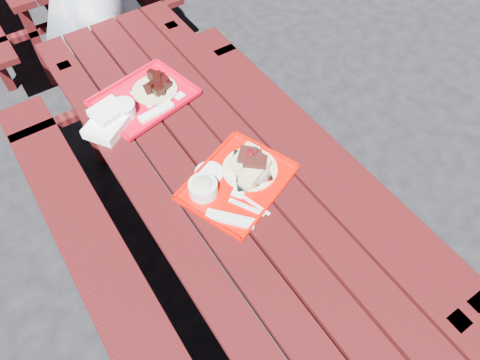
# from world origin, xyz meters

# --- Properties ---
(ground) EXTENTS (60.00, 60.00, 0.00)m
(ground) POSITION_xyz_m (0.00, 0.00, 0.00)
(ground) COLOR black
(ground) RESTS_ON ground
(picnic_table_near) EXTENTS (1.41, 2.40, 0.75)m
(picnic_table_near) POSITION_xyz_m (-0.00, 0.00, 0.56)
(picnic_table_near) COLOR #3F0C0D
(picnic_table_near) RESTS_ON ground
(near_tray) EXTENTS (0.50, 0.45, 0.13)m
(near_tray) POSITION_xyz_m (0.00, -0.10, 0.78)
(near_tray) COLOR #DA0700
(near_tray) RESTS_ON picnic_table_near
(far_tray) EXTENTS (0.48, 0.41, 0.07)m
(far_tray) POSITION_xyz_m (-0.09, 0.50, 0.77)
(far_tray) COLOR red
(far_tray) RESTS_ON picnic_table_near
(white_cloth) EXTENTS (0.25, 0.23, 0.08)m
(white_cloth) POSITION_xyz_m (-0.28, 0.45, 0.78)
(white_cloth) COLOR white
(white_cloth) RESTS_ON picnic_table_near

